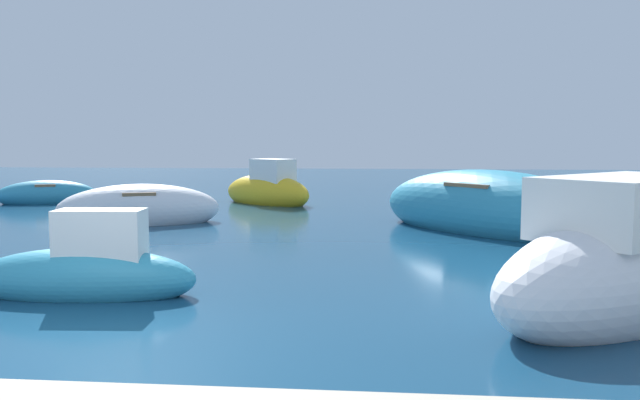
{
  "coord_description": "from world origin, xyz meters",
  "views": [
    {
      "loc": [
        3.1,
        -6.13,
        2.13
      ],
      "look_at": [
        1.62,
        9.8,
        0.63
      ],
      "focal_mm": 37.06,
      "sensor_mm": 36.0,
      "label": 1
    }
  ],
  "objects": [
    {
      "name": "moored_boat_2",
      "position": [
        -2.9,
        9.73,
        0.36
      ],
      "size": [
        4.2,
        2.77,
        1.28
      ],
      "rotation": [
        0.0,
        0.0,
        0.37
      ],
      "color": "white",
      "rests_on": "ground"
    },
    {
      "name": "moored_boat_0",
      "position": [
        5.52,
        9.14,
        0.51
      ],
      "size": [
        5.62,
        5.79,
        1.83
      ],
      "rotation": [
        0.0,
        0.0,
        5.47
      ],
      "color": "teal",
      "rests_on": "ground"
    },
    {
      "name": "moored_boat_6",
      "position": [
        -7.86,
        14.56,
        0.27
      ],
      "size": [
        3.29,
        2.2,
        0.97
      ],
      "rotation": [
        0.0,
        0.0,
        0.4
      ],
      "color": "teal",
      "rests_on": "ground"
    },
    {
      "name": "quay_promenade",
      "position": [
        4.32,
        -0.37,
        0.25
      ],
      "size": [
        44.0,
        32.0,
        0.5
      ],
      "color": "#BCB29E",
      "rests_on": "ground"
    },
    {
      "name": "moored_boat_7",
      "position": [
        -0.59,
        15.06,
        0.43
      ],
      "size": [
        3.7,
        3.29,
        1.74
      ],
      "rotation": [
        0.0,
        0.0,
        2.48
      ],
      "color": "gold",
      "rests_on": "ground"
    },
    {
      "name": "moored_boat_4",
      "position": [
        -0.85,
        2.31,
        0.32
      ],
      "size": [
        3.11,
        1.15,
        1.37
      ],
      "rotation": [
        0.0,
        0.0,
        3.21
      ],
      "color": "teal",
      "rests_on": "ground"
    },
    {
      "name": "ground",
      "position": [
        0.0,
        0.0,
        0.0
      ],
      "size": [
        80.0,
        80.0,
        0.0
      ],
      "primitive_type": "plane",
      "color": "navy"
    }
  ]
}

